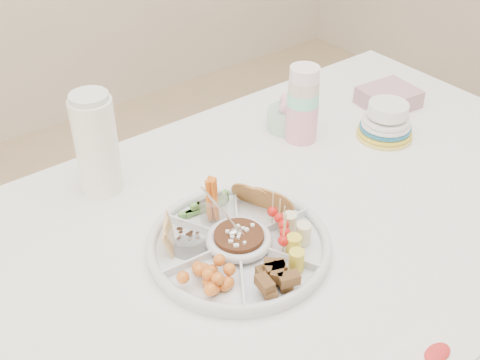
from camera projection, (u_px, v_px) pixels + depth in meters
dining_table at (302, 314)px, 1.62m from camera, size 1.52×1.02×0.76m
party_tray at (239, 242)px, 1.25m from camera, size 0.41×0.41×0.04m
bean_dip at (239, 239)px, 1.25m from camera, size 0.11×0.11×0.04m
tortillas at (265, 200)px, 1.34m from camera, size 0.11×0.11×0.06m
carrot_cucumber at (206, 195)px, 1.32m from camera, size 0.13×0.13×0.11m
pita_raisins at (176, 237)px, 1.23m from camera, size 0.12×0.12×0.06m
cherries at (208, 277)px, 1.15m from camera, size 0.12×0.12×0.04m
granola_chunks at (276, 275)px, 1.16m from camera, size 0.11×0.11×0.05m
banana_tomato at (302, 226)px, 1.24m from camera, size 0.11×0.11×0.08m
cup_stack at (303, 99)px, 1.56m from camera, size 0.09×0.09×0.24m
thermos at (96, 142)px, 1.37m from camera, size 0.11×0.11×0.26m
flower_bowl at (288, 115)px, 1.65m from camera, size 0.13×0.13×0.09m
napkin_stack at (389, 97)px, 1.76m from camera, size 0.17×0.15×0.05m
plate_stack at (386, 121)px, 1.61m from camera, size 0.15×0.15×0.10m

